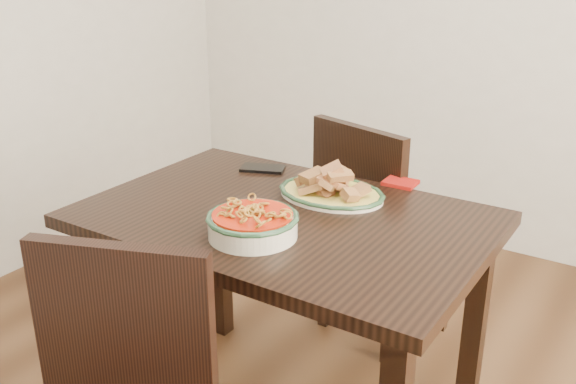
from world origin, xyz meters
The scene contains 6 objects.
dining_table centered at (-0.07, 0.06, 0.65)m, with size 1.16×0.77×0.75m.
chair_far centered at (-0.07, 0.68, 0.50)m, with size 0.52×0.52×0.89m.
fish_plate centered at (-0.02, 0.25, 0.79)m, with size 0.33×0.26×0.11m.
noodle_bowl centered at (-0.06, -0.12, 0.79)m, with size 0.25×0.25×0.08m.
smartphone centered at (-0.35, 0.34, 0.76)m, with size 0.15×0.08×0.01m, color black.
napkin centered at (0.11, 0.47, 0.76)m, with size 0.10×0.09×0.01m, color #96110A.
Camera 1 is at (0.86, -1.37, 1.48)m, focal length 40.00 mm.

